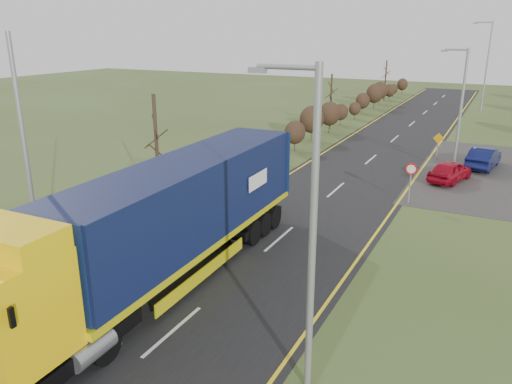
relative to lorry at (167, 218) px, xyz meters
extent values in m
plane|color=#3E4D21|center=(1.92, 1.45, -2.54)|extent=(160.00, 160.00, 0.00)
cube|color=black|center=(1.92, 11.45, -2.53)|extent=(8.00, 120.00, 0.02)
cube|color=#312E2B|center=(8.42, 21.45, -2.53)|extent=(6.00, 18.00, 0.02)
cube|color=yellow|center=(-1.78, 11.45, -2.51)|extent=(0.12, 116.00, 0.01)
cube|color=yellow|center=(5.62, 11.45, -2.51)|extent=(0.12, 116.00, 0.01)
cube|color=silver|center=(1.92, -2.55, -2.51)|extent=(0.12, 3.00, 0.01)
cube|color=silver|center=(1.92, 5.45, -2.51)|extent=(0.12, 3.00, 0.01)
cube|color=silver|center=(1.92, 13.45, -2.51)|extent=(0.12, 3.00, 0.01)
cube|color=silver|center=(1.92, 21.45, -2.51)|extent=(0.12, 3.00, 0.01)
cube|color=silver|center=(1.92, 29.45, -2.51)|extent=(0.12, 3.00, 0.01)
cube|color=silver|center=(1.92, 37.45, -2.51)|extent=(0.12, 3.00, 0.01)
cube|color=silver|center=(1.92, 45.45, -2.51)|extent=(0.12, 3.00, 0.01)
cube|color=silver|center=(1.92, 53.45, -2.51)|extent=(0.12, 3.00, 0.01)
cube|color=silver|center=(1.92, 61.45, -2.51)|extent=(0.12, 3.00, 0.01)
ellipsoid|color=black|center=(-4.10, -2.55, -1.40)|extent=(1.21, 1.57, 1.39)
ellipsoid|color=black|center=(-4.08, 1.45, -1.05)|extent=(1.58, 2.06, 1.82)
ellipsoid|color=black|center=(-4.07, 5.45, -0.70)|extent=(1.96, 2.55, 2.25)
ellipsoid|color=black|center=(-4.11, 9.45, -0.82)|extent=(1.83, 2.38, 2.10)
ellipsoid|color=black|center=(-4.04, 13.45, -1.25)|extent=(1.37, 1.78, 1.57)
ellipsoid|color=black|center=(-4.14, 17.45, -1.41)|extent=(1.20, 1.56, 1.38)
ellipsoid|color=black|center=(-4.01, 21.45, -1.08)|extent=(1.55, 2.02, 1.78)
ellipsoid|color=black|center=(-4.17, 25.45, -0.71)|extent=(1.95, 2.53, 2.24)
ellipsoid|color=black|center=(-3.98, 29.45, -0.80)|extent=(1.85, 2.41, 2.13)
ellipsoid|color=black|center=(-4.20, 33.45, -1.23)|extent=(1.40, 1.81, 1.61)
ellipsoid|color=black|center=(-3.95, 37.45, -1.42)|extent=(1.19, 1.55, 1.37)
ellipsoid|color=black|center=(-4.23, 41.45, -1.11)|extent=(1.52, 1.97, 1.75)
ellipsoid|color=black|center=(-3.93, 45.45, -0.72)|extent=(1.93, 2.51, 2.22)
ellipsoid|color=black|center=(-4.25, 49.45, -0.78)|extent=(1.88, 2.44, 2.16)
ellipsoid|color=black|center=(-3.90, 53.45, -1.20)|extent=(1.43, 1.85, 1.64)
ellipsoid|color=black|center=(-4.27, 57.45, -1.42)|extent=(1.19, 1.55, 1.37)
ellipsoid|color=black|center=(-3.88, 61.45, -1.14)|extent=(1.49, 1.93, 1.71)
cylinder|color=#38291C|center=(-4.58, 5.45, 0.49)|extent=(0.18, 0.18, 6.05)
cylinder|color=#38291C|center=(-4.58, 31.45, -0.01)|extent=(0.18, 0.18, 5.06)
cylinder|color=#38291C|center=(-4.58, 53.45, 0.03)|extent=(0.18, 0.18, 5.15)
cube|color=black|center=(0.00, -5.58, -1.80)|extent=(2.65, 4.94, 0.48)
cube|color=yellow|center=(0.00, -6.54, -0.04)|extent=(2.70, 2.39, 2.76)
cube|color=yellow|center=(0.00, -6.17, 1.64)|extent=(2.69, 1.54, 0.60)
cube|color=black|center=(1.52, -7.44, 0.60)|extent=(0.08, 0.12, 0.48)
cylinder|color=gray|center=(-1.22, -5.16, -1.74)|extent=(0.62, 1.39, 0.60)
cylinder|color=gray|center=(1.22, -5.16, -1.74)|extent=(0.62, 1.39, 0.60)
cube|color=#D1C90E|center=(0.00, 1.33, -1.23)|extent=(2.92, 13.44, 0.26)
cube|color=black|center=(0.00, 1.33, 0.36)|extent=(2.89, 13.02, 2.92)
cube|color=#102046|center=(0.00, 7.83, 0.36)|extent=(2.64, 0.11, 2.92)
cube|color=#102046|center=(0.00, -5.18, 0.36)|extent=(2.64, 0.11, 2.92)
cube|color=black|center=(0.00, 5.36, -1.85)|extent=(2.52, 3.87, 0.37)
cube|color=#D1C90E|center=(-1.30, 0.26, -1.95)|extent=(0.17, 5.85, 0.48)
cube|color=#D1C90E|center=(1.30, 0.26, -1.95)|extent=(0.17, 5.85, 0.48)
cylinder|color=black|center=(-1.12, -4.63, -1.99)|extent=(0.36, 1.11, 1.11)
cylinder|color=black|center=(1.12, -4.63, -1.99)|extent=(0.36, 1.11, 1.11)
cylinder|color=black|center=(-1.12, 4.41, -1.99)|extent=(0.36, 1.11, 1.11)
cylinder|color=black|center=(1.12, 4.41, -1.99)|extent=(0.36, 1.11, 1.11)
cylinder|color=black|center=(-1.12, 5.47, -1.99)|extent=(0.36, 1.11, 1.11)
cylinder|color=black|center=(1.12, 5.47, -1.99)|extent=(0.36, 1.11, 1.11)
cylinder|color=black|center=(-1.12, 6.53, -1.99)|extent=(0.36, 1.11, 1.11)
cylinder|color=black|center=(1.12, 6.53, -1.99)|extent=(0.36, 1.11, 1.11)
imported|color=#A00819|center=(7.57, 18.30, -1.89)|extent=(2.55, 4.09, 1.30)
imported|color=#0A0F3A|center=(9.21, 22.64, -1.84)|extent=(2.11, 4.41, 1.40)
cylinder|color=gray|center=(6.52, -2.98, 1.58)|extent=(0.18, 0.18, 8.25)
cylinder|color=gray|center=(5.79, -2.98, 5.57)|extent=(1.47, 0.12, 0.12)
cube|color=gray|center=(5.05, -2.98, 5.48)|extent=(0.41, 0.16, 0.13)
cylinder|color=gray|center=(7.52, 21.17, 1.38)|extent=(0.18, 0.18, 7.84)
cylinder|color=gray|center=(6.82, 21.17, 5.17)|extent=(1.39, 0.12, 0.12)
cube|color=gray|center=(6.13, 21.17, 5.08)|extent=(0.39, 0.16, 0.12)
cylinder|color=gray|center=(7.45, 49.07, 2.37)|extent=(0.18, 0.18, 9.82)
cylinder|color=gray|center=(6.57, 49.07, 7.12)|extent=(1.75, 0.12, 0.12)
cube|color=gray|center=(5.70, 49.07, 7.01)|extent=(0.49, 0.20, 0.15)
cylinder|color=gray|center=(-4.07, -2.19, 1.89)|extent=(0.16, 0.16, 8.86)
cylinder|color=gray|center=(6.12, 12.97, -1.58)|extent=(0.08, 0.08, 1.93)
cylinder|color=red|center=(6.12, 12.94, -0.61)|extent=(0.62, 0.04, 0.62)
cylinder|color=white|center=(6.12, 12.92, -0.61)|extent=(0.46, 0.02, 0.46)
cylinder|color=gray|center=(6.12, 23.47, -1.80)|extent=(0.08, 0.08, 1.49)
cube|color=orange|center=(6.12, 23.42, -0.95)|extent=(0.75, 0.04, 0.75)
camera|label=1|loc=(10.21, -13.27, 6.34)|focal=35.00mm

